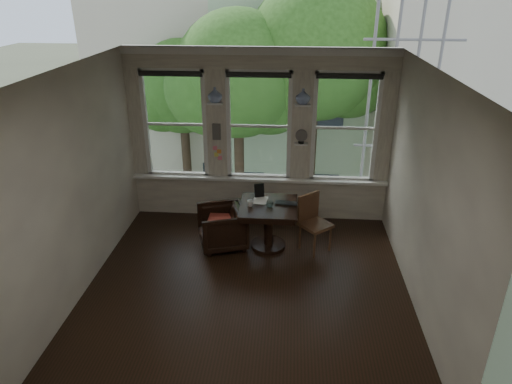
# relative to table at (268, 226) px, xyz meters

# --- Properties ---
(ground) EXTENTS (4.50, 4.50, 0.00)m
(ground) POSITION_rel_table_xyz_m (-0.24, -1.12, -0.38)
(ground) COLOR black
(ground) RESTS_ON ground
(ceiling) EXTENTS (4.50, 4.50, 0.00)m
(ceiling) POSITION_rel_table_xyz_m (-0.24, -1.12, 2.62)
(ceiling) COLOR silver
(ceiling) RESTS_ON ground
(wall_back) EXTENTS (4.50, 0.00, 4.50)m
(wall_back) POSITION_rel_table_xyz_m (-0.24, 1.13, 1.12)
(wall_back) COLOR silver
(wall_back) RESTS_ON ground
(wall_front) EXTENTS (4.50, 0.00, 4.50)m
(wall_front) POSITION_rel_table_xyz_m (-0.24, -3.37, 1.12)
(wall_front) COLOR silver
(wall_front) RESTS_ON ground
(wall_left) EXTENTS (0.00, 4.50, 4.50)m
(wall_left) POSITION_rel_table_xyz_m (-2.49, -1.12, 1.12)
(wall_left) COLOR silver
(wall_left) RESTS_ON ground
(wall_right) EXTENTS (0.00, 4.50, 4.50)m
(wall_right) POSITION_rel_table_xyz_m (2.01, -1.12, 1.12)
(wall_right) COLOR silver
(wall_right) RESTS_ON ground
(window_left) EXTENTS (1.10, 0.12, 1.90)m
(window_left) POSITION_rel_table_xyz_m (-1.69, 1.13, 1.32)
(window_left) COLOR white
(window_left) RESTS_ON ground
(window_center) EXTENTS (1.10, 0.12, 1.90)m
(window_center) POSITION_rel_table_xyz_m (-0.24, 1.13, 1.32)
(window_center) COLOR white
(window_center) RESTS_ON ground
(window_right) EXTENTS (1.10, 0.12, 1.90)m
(window_right) POSITION_rel_table_xyz_m (1.21, 1.13, 1.32)
(window_right) COLOR white
(window_right) RESTS_ON ground
(shelf_left) EXTENTS (0.26, 0.16, 0.03)m
(shelf_left) POSITION_rel_table_xyz_m (-0.96, 1.03, 1.73)
(shelf_left) COLOR white
(shelf_left) RESTS_ON ground
(shelf_right) EXTENTS (0.26, 0.16, 0.03)m
(shelf_right) POSITION_rel_table_xyz_m (0.49, 1.03, 1.73)
(shelf_right) COLOR white
(shelf_right) RESTS_ON ground
(intercom) EXTENTS (0.14, 0.06, 0.28)m
(intercom) POSITION_rel_table_xyz_m (-0.96, 1.06, 1.23)
(intercom) COLOR #59544F
(intercom) RESTS_ON ground
(sticky_notes) EXTENTS (0.16, 0.01, 0.24)m
(sticky_notes) POSITION_rel_table_xyz_m (-0.96, 1.07, 0.88)
(sticky_notes) COLOR pink
(sticky_notes) RESTS_ON ground
(desk_fan) EXTENTS (0.20, 0.20, 0.24)m
(desk_fan) POSITION_rel_table_xyz_m (0.49, 1.01, 1.16)
(desk_fan) COLOR #59544F
(desk_fan) RESTS_ON ground
(vase_left) EXTENTS (0.24, 0.24, 0.25)m
(vase_left) POSITION_rel_table_xyz_m (-0.96, 1.03, 1.86)
(vase_left) COLOR white
(vase_left) RESTS_ON shelf_left
(vase_right) EXTENTS (0.24, 0.24, 0.25)m
(vase_right) POSITION_rel_table_xyz_m (0.49, 1.03, 1.86)
(vase_right) COLOR white
(vase_right) RESTS_ON shelf_right
(table) EXTENTS (0.90, 0.90, 0.75)m
(table) POSITION_rel_table_xyz_m (0.00, 0.00, 0.00)
(table) COLOR black
(table) RESTS_ON ground
(armchair_left) EXTENTS (0.93, 0.91, 0.68)m
(armchair_left) POSITION_rel_table_xyz_m (-0.75, -0.03, -0.04)
(armchair_left) COLOR black
(armchair_left) RESTS_ON ground
(cushion_red) EXTENTS (0.45, 0.45, 0.06)m
(cushion_red) POSITION_rel_table_xyz_m (-0.75, -0.03, 0.08)
(cushion_red) COLOR maroon
(cushion_red) RESTS_ON armchair_left
(side_chair_right) EXTENTS (0.59, 0.59, 0.92)m
(side_chair_right) POSITION_rel_table_xyz_m (0.75, -0.03, 0.09)
(side_chair_right) COLOR #442C18
(side_chair_right) RESTS_ON ground
(laptop) EXTENTS (0.38, 0.28, 0.03)m
(laptop) POSITION_rel_table_xyz_m (0.27, 0.01, 0.39)
(laptop) COLOR black
(laptop) RESTS_ON table
(mug) EXTENTS (0.12, 0.12, 0.10)m
(mug) POSITION_rel_table_xyz_m (-0.28, -0.05, 0.42)
(mug) COLOR white
(mug) RESTS_ON table
(drinking_glass) EXTENTS (0.12, 0.12, 0.09)m
(drinking_glass) POSITION_rel_table_xyz_m (0.02, -0.07, 0.42)
(drinking_glass) COLOR white
(drinking_glass) RESTS_ON table
(tablet) EXTENTS (0.18, 0.12, 0.22)m
(tablet) POSITION_rel_table_xyz_m (-0.17, 0.31, 0.48)
(tablet) COLOR black
(tablet) RESTS_ON table
(papers) EXTENTS (0.25, 0.32, 0.00)m
(papers) POSITION_rel_table_xyz_m (-0.15, 0.17, 0.38)
(papers) COLOR silver
(papers) RESTS_ON table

